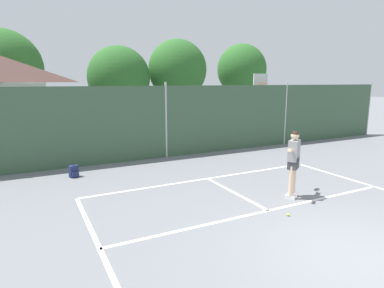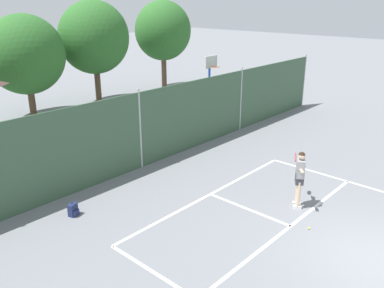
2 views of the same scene
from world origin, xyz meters
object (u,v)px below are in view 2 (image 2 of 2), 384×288
Objects in this scene: tennis_player at (300,174)px; backpack_navy at (73,210)px; tennis_ball at (309,228)px; basketball_hoop at (210,81)px.

backpack_navy is at bearing 136.91° from tennis_player.
tennis_ball is at bearing -136.82° from tennis_player.
backpack_navy is (-5.08, 4.75, -0.92)m from tennis_player.
basketball_hoop is 53.79× the size of tennis_ball.
tennis_ball is (-5.93, -8.65, -2.28)m from basketball_hoop.
tennis_ball is 7.00m from backpack_navy.
basketball_hoop is at bearing 55.57° from tennis_ball.
tennis_player is 1.73m from tennis_ball.
backpack_navy is at bearing 125.82° from tennis_ball.
tennis_player is at bearing -122.63° from basketball_hoop.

